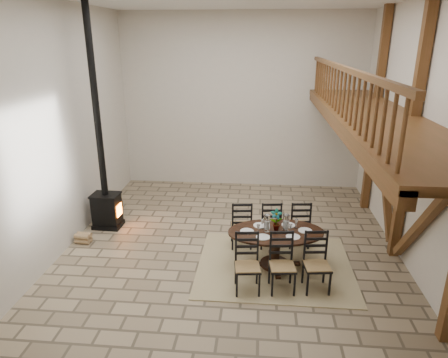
# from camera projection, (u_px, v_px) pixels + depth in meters

# --- Properties ---
(ground) EXTENTS (8.00, 8.00, 0.00)m
(ground) POSITION_uv_depth(u_px,v_px,m) (231.00, 247.00, 8.63)
(ground) COLOR #9C8768
(ground) RESTS_ON ground
(room_shell) EXTENTS (7.02, 8.02, 5.01)m
(room_shell) POSITION_uv_depth(u_px,v_px,m) (295.00, 108.00, 7.52)
(room_shell) COLOR beige
(room_shell) RESTS_ON ground
(rug) EXTENTS (3.00, 2.50, 0.02)m
(rug) POSITION_uv_depth(u_px,v_px,m) (274.00, 265.00, 7.89)
(rug) COLOR tan
(rug) RESTS_ON ground
(dining_table) EXTENTS (1.97, 2.24, 1.19)m
(dining_table) POSITION_uv_depth(u_px,v_px,m) (275.00, 248.00, 7.76)
(dining_table) COLOR black
(dining_table) RESTS_ON ground
(wood_stove) EXTENTS (0.66, 0.52, 5.00)m
(wood_stove) POSITION_uv_depth(u_px,v_px,m) (104.00, 182.00, 9.18)
(wood_stove) COLOR black
(wood_stove) RESTS_ON ground
(log_basket) EXTENTS (0.47, 0.47, 0.39)m
(log_basket) POSITION_uv_depth(u_px,v_px,m) (113.00, 205.00, 10.37)
(log_basket) COLOR brown
(log_basket) RESTS_ON ground
(log_stack) EXTENTS (0.35, 0.26, 0.22)m
(log_stack) POSITION_uv_depth(u_px,v_px,m) (83.00, 238.00, 8.76)
(log_stack) COLOR tan
(log_stack) RESTS_ON ground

